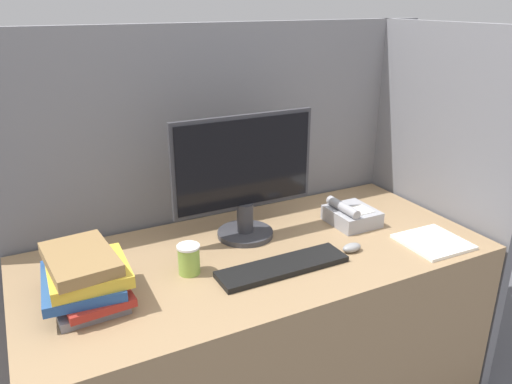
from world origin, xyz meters
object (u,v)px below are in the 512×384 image
object	(u,v)px
monitor	(244,178)
coffee_cup	(189,259)
mouse	(352,248)
keyboard	(283,266)
desk_telephone	(351,215)
book_stack	(85,278)

from	to	relation	value
monitor	coffee_cup	bearing A→B (deg)	-149.61
mouse	coffee_cup	world-z (taller)	coffee_cup
monitor	coffee_cup	size ratio (longest dim) A/B	5.45
monitor	mouse	distance (m)	0.46
keyboard	coffee_cup	world-z (taller)	coffee_cup
monitor	desk_telephone	xyz separation A→B (m)	(0.43, -0.10, -0.20)
mouse	desk_telephone	distance (m)	0.25
book_stack	keyboard	bearing A→B (deg)	-9.85
book_stack	desk_telephone	xyz separation A→B (m)	(1.05, 0.09, -0.04)
coffee_cup	desk_telephone	size ratio (longest dim) A/B	0.54
desk_telephone	book_stack	bearing A→B (deg)	-175.29
keyboard	book_stack	xyz separation A→B (m)	(-0.62, 0.11, 0.07)
coffee_cup	book_stack	world-z (taller)	book_stack
monitor	keyboard	xyz separation A→B (m)	(0.00, -0.29, -0.22)
monitor	keyboard	size ratio (longest dim) A/B	1.21
mouse	monitor	bearing A→B (deg)	134.03
book_stack	desk_telephone	distance (m)	1.05
keyboard	mouse	size ratio (longest dim) A/B	6.11
keyboard	coffee_cup	xyz separation A→B (m)	(-0.29, 0.12, 0.04)
keyboard	mouse	xyz separation A→B (m)	(0.28, -0.01, 0.01)
keyboard	desk_telephone	size ratio (longest dim) A/B	2.42
keyboard	coffee_cup	distance (m)	0.32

